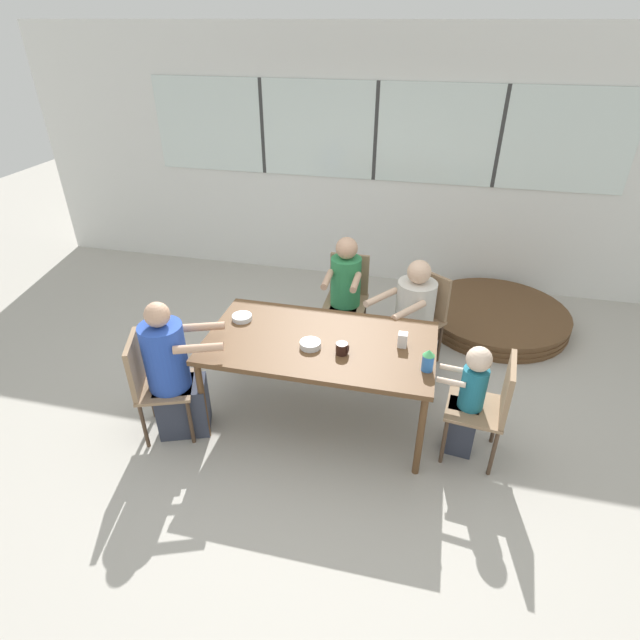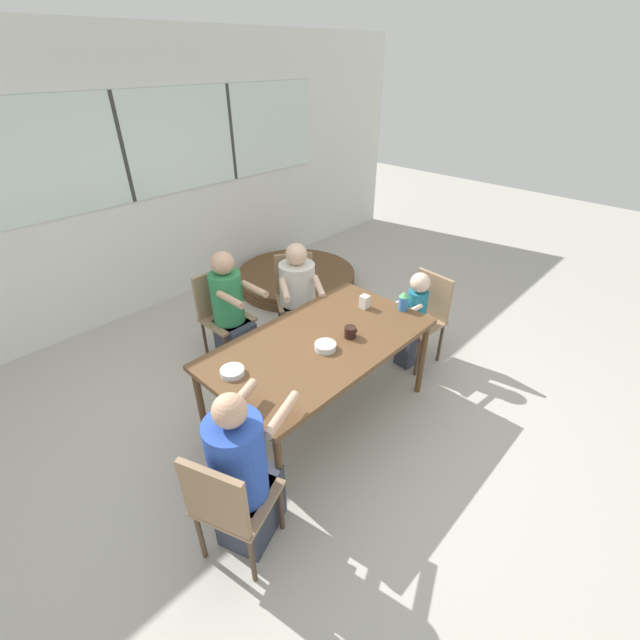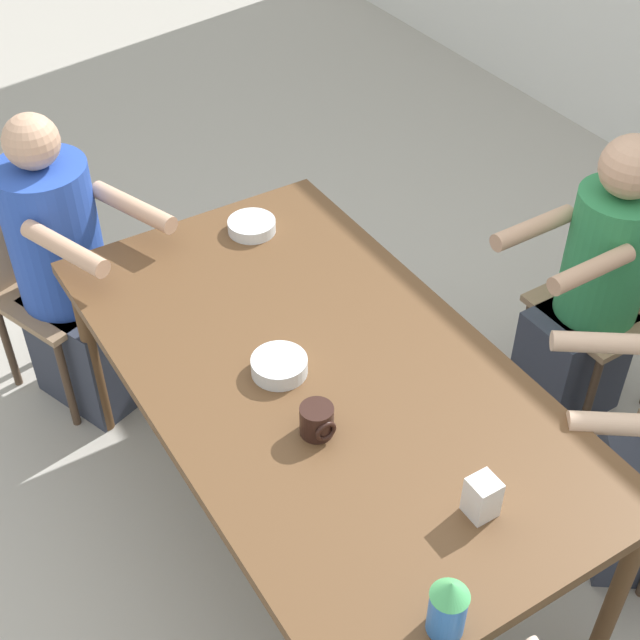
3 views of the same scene
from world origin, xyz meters
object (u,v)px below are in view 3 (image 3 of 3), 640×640
at_px(chair_for_man_teal_shirt, 40,265).
at_px(bowl_cereal, 252,226).
at_px(person_man_teal_shirt, 70,282).
at_px(person_woman_green_shirt, 592,297).
at_px(sippy_cup, 448,606).
at_px(bowl_white_shallow, 279,366).
at_px(milk_carton_small, 482,497).
at_px(coffee_mug, 317,421).
at_px(chair_for_woman_green_shirt, 625,281).

distance_m(chair_for_man_teal_shirt, bowl_cereal, 0.83).
bearing_deg(person_man_teal_shirt, person_woman_green_shirt, 125.17).
distance_m(sippy_cup, bowl_white_shallow, 0.85).
xyz_separation_m(sippy_cup, bowl_white_shallow, (-0.85, 0.09, -0.06)).
bearing_deg(milk_carton_small, person_man_teal_shirt, -164.48).
relative_size(milk_carton_small, bowl_white_shallow, 0.71).
distance_m(milk_carton_small, bowl_white_shallow, 0.68).
height_order(person_man_teal_shirt, bowl_white_shallow, person_man_teal_shirt).
relative_size(coffee_mug, sippy_cup, 0.57).
bearing_deg(person_man_teal_shirt, chair_for_woman_green_shirt, 127.94).
bearing_deg(coffee_mug, bowl_white_shallow, 173.57).
bearing_deg(milk_carton_small, bowl_white_shallow, -165.73).
bearing_deg(chair_for_man_teal_shirt, sippy_cup, 76.89).
relative_size(chair_for_man_teal_shirt, person_man_teal_shirt, 0.75).
bearing_deg(chair_for_woman_green_shirt, person_man_teal_shirt, 57.69).
distance_m(person_woman_green_shirt, bowl_cereal, 1.19).
xyz_separation_m(chair_for_woman_green_shirt, milk_carton_small, (0.62, -1.20, 0.29)).
bearing_deg(milk_carton_small, bowl_cereal, 176.13).
bearing_deg(sippy_cup, person_woman_green_shirt, 122.20).
bearing_deg(person_man_teal_shirt, milk_carton_small, 84.92).
height_order(bowl_white_shallow, bowl_cereal, bowl_white_shallow).
height_order(chair_for_man_teal_shirt, milk_carton_small, chair_for_man_teal_shirt).
bearing_deg(bowl_cereal, sippy_cup, -12.95).
xyz_separation_m(person_woman_green_shirt, person_man_teal_shirt, (-1.02, -1.49, 0.00)).
bearing_deg(chair_for_man_teal_shirt, milk_carton_small, 85.37).
xyz_separation_m(milk_carton_small, bowl_cereal, (-1.28, 0.09, -0.03)).
distance_m(chair_for_man_teal_shirt, milk_carton_small, 1.89).
height_order(person_woman_green_shirt, person_man_teal_shirt, person_man_teal_shirt).
bearing_deg(milk_carton_small, person_woman_green_shirt, 120.85).
bearing_deg(bowl_white_shallow, sippy_cup, -5.78).
relative_size(person_man_teal_shirt, bowl_cereal, 7.25).
xyz_separation_m(person_woman_green_shirt, coffee_mug, (0.21, -1.23, 0.28)).
relative_size(person_man_teal_shirt, bowl_white_shallow, 7.37).
height_order(chair_for_woman_green_shirt, bowl_white_shallow, chair_for_woman_green_shirt).
xyz_separation_m(person_woman_green_shirt, sippy_cup, (0.81, -1.29, 0.32)).
height_order(person_man_teal_shirt, sippy_cup, person_man_teal_shirt).
distance_m(person_woman_green_shirt, coffee_mug, 1.28).
relative_size(chair_for_man_teal_shirt, milk_carton_small, 7.81).
xyz_separation_m(chair_for_woman_green_shirt, bowl_cereal, (-0.66, -1.12, 0.25)).
distance_m(sippy_cup, bowl_cereal, 1.51).
distance_m(bowl_white_shallow, bowl_cereal, 0.68).
distance_m(person_woman_green_shirt, milk_carton_small, 1.24).
xyz_separation_m(person_woman_green_shirt, bowl_cereal, (-0.66, -0.95, 0.25)).
height_order(chair_for_man_teal_shirt, bowl_cereal, chair_for_man_teal_shirt).
distance_m(person_man_teal_shirt, sippy_cup, 1.87).
distance_m(chair_for_man_teal_shirt, sippy_cup, 2.03).
bearing_deg(chair_for_man_teal_shirt, coffee_mug, 82.42).
bearing_deg(milk_carton_small, coffee_mug, -154.79).
bearing_deg(chair_for_man_teal_shirt, person_man_teal_shirt, 90.00).
xyz_separation_m(chair_for_man_teal_shirt, milk_carton_small, (1.79, 0.51, 0.29)).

